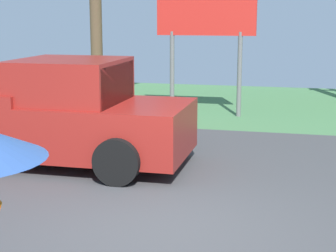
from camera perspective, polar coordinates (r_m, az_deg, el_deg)
name	(u,v)px	position (r m, az deg, el deg)	size (l,w,h in m)	color
ground_plane	(206,168)	(9.75, 4.06, -4.42)	(40.00, 22.00, 0.20)	#424244
pickup_truck	(47,115)	(10.01, -12.60, 1.15)	(5.20, 2.28, 1.88)	maroon
roadside_billboard	(206,18)	(14.34, 4.02, 11.25)	(2.60, 0.12, 3.50)	slate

